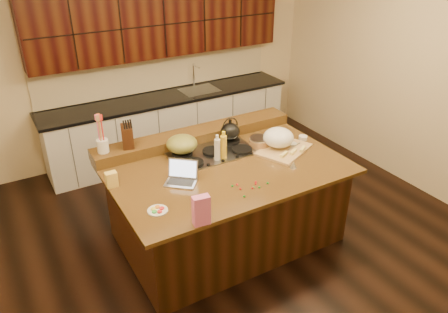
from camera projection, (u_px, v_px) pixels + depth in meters
room at (227, 127)px, 4.32m from camera, size 5.52×5.02×2.72m
island at (226, 202)px, 4.74m from camera, size 2.40×1.60×0.92m
back_ledge at (196, 135)px, 5.03m from camera, size 2.40×0.30×0.12m
cooktop at (213, 152)px, 4.75m from camera, size 0.92×0.52×0.05m
back_counter at (167, 92)px, 6.33m from camera, size 3.70×0.66×2.40m
kettle at (230, 132)px, 4.92m from camera, size 0.26×0.26×0.20m
green_bowl at (182, 144)px, 4.66m from camera, size 0.44×0.44×0.18m
laptop at (182, 176)px, 4.22m from camera, size 0.38×0.37×0.21m
oil_bottle at (224, 148)px, 4.59m from camera, size 0.09×0.09×0.27m
vinegar_bottle at (217, 150)px, 4.55m from camera, size 0.08×0.08×0.25m
wooden_tray at (280, 140)px, 4.81m from camera, size 0.71×0.63×0.24m
ramekin_a at (303, 138)px, 5.06m from camera, size 0.13×0.13×0.04m
ramekin_b at (280, 137)px, 5.07m from camera, size 0.13×0.13×0.04m
ramekin_c at (292, 145)px, 4.89m from camera, size 0.11×0.11×0.04m
strainer_bowl at (260, 143)px, 4.89m from camera, size 0.30×0.30×0.09m
kitchen_timer at (293, 164)px, 4.47m from camera, size 0.10×0.10×0.07m
pink_bag at (201, 210)px, 3.58m from camera, size 0.15×0.09×0.27m
candy_plate at (158, 210)px, 3.80m from camera, size 0.23×0.23×0.01m
package_box at (112, 179)px, 4.13m from camera, size 0.11×0.08×0.15m
utensil_crock at (103, 146)px, 4.50m from camera, size 0.12×0.12×0.14m
knife_block at (127, 136)px, 4.60m from camera, size 0.16×0.21×0.23m
gumdrop_0 at (256, 184)px, 4.19m from camera, size 0.02×0.02×0.02m
gumdrop_1 at (244, 196)px, 3.99m from camera, size 0.02×0.02×0.02m
gumdrop_2 at (237, 184)px, 4.17m from camera, size 0.02×0.02×0.02m
gumdrop_3 at (232, 186)px, 4.15m from camera, size 0.02×0.02×0.02m
gumdrop_4 at (240, 189)px, 4.11m from camera, size 0.02×0.02×0.02m
gumdrop_5 at (268, 183)px, 4.20m from camera, size 0.02×0.02×0.02m
gumdrop_6 at (256, 182)px, 4.22m from camera, size 0.02×0.02×0.02m
gumdrop_7 at (253, 187)px, 4.13m from camera, size 0.02×0.02×0.02m
gumdrop_8 at (252, 188)px, 4.12m from camera, size 0.02×0.02×0.02m
gumdrop_9 at (259, 187)px, 4.13m from camera, size 0.02×0.02×0.02m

